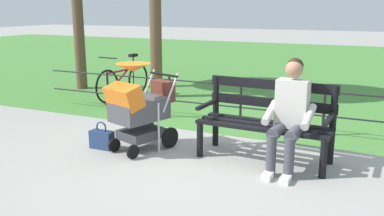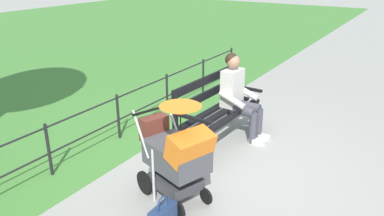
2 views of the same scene
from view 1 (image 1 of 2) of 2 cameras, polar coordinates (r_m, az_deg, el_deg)
name	(u,v)px [view 1 (image 1 of 2)]	position (r m, az deg, el deg)	size (l,w,h in m)	color
ground_plane	(207,152)	(5.41, 2.10, -6.10)	(60.00, 60.00, 0.00)	#9E9B93
grass_lawn	(314,66)	(13.77, 16.32, 5.54)	(40.00, 16.00, 0.01)	#478438
park_bench	(267,117)	(5.14, 10.19, -1.24)	(1.62, 0.67, 0.96)	black
person_on_bench	(289,112)	(4.83, 13.22, -0.51)	(0.55, 0.74, 1.28)	#42424C
stroller	(139,106)	(5.37, -7.29, 0.27)	(0.74, 0.99, 1.15)	black
handbag	(102,139)	(5.65, -12.25, -4.19)	(0.32, 0.14, 0.37)	navy
park_fence	(258,102)	(6.44, 9.01, 0.88)	(7.54, 0.04, 0.70)	black
bicycle	(124,81)	(8.60, -9.35, 3.70)	(0.44, 1.66, 0.89)	black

